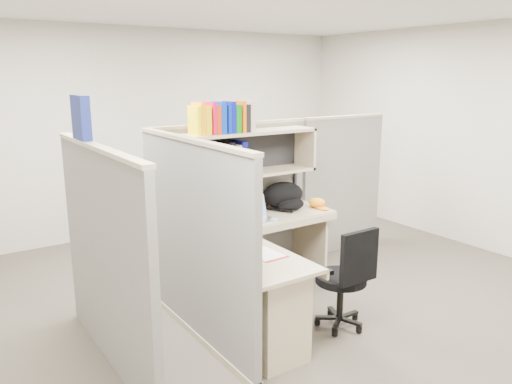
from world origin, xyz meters
TOP-DOWN VIEW (x-y plane):
  - ground at (0.00, 0.00)m, footprint 6.00×6.00m
  - room_shell at (0.00, 0.00)m, footprint 6.00×6.00m
  - cubicle at (-0.37, 0.45)m, footprint 3.79×1.84m
  - desk at (-0.41, -0.29)m, footprint 1.74×1.75m
  - laptop at (-0.02, 0.41)m, footprint 0.33×0.33m
  - backpack at (0.49, 0.62)m, footprint 0.52×0.43m
  - orange_cap at (0.80, 0.50)m, footprint 0.20×0.22m
  - snack_canister at (-0.42, -0.13)m, footprint 0.09×0.09m
  - tissue_box at (-0.82, -0.44)m, footprint 0.13×0.13m
  - mouse at (0.12, 0.33)m, footprint 0.10×0.07m
  - paper_cup at (0.03, 0.67)m, footprint 0.08×0.08m
  - book_stack at (0.17, 0.74)m, footprint 0.18×0.23m
  - loose_paper at (-0.46, -0.35)m, footprint 0.22×0.29m
  - task_chair at (0.18, -0.58)m, footprint 0.47×0.43m

SIDE VIEW (x-z plane):
  - ground at x=0.00m, z-range 0.00..0.00m
  - task_chair at x=0.18m, z-range -0.13..0.77m
  - desk at x=-0.41m, z-range 0.07..0.80m
  - loose_paper at x=-0.46m, z-range 0.73..0.73m
  - mouse at x=0.12m, z-range 0.73..0.76m
  - paper_cup at x=0.03m, z-range 0.73..0.82m
  - orange_cap at x=0.80m, z-range 0.73..0.83m
  - snack_canister at x=-0.42m, z-range 0.73..0.82m
  - book_stack at x=0.17m, z-range 0.73..0.83m
  - tissue_box at x=-0.82m, z-range 0.73..0.90m
  - laptop at x=-0.02m, z-range 0.73..0.96m
  - backpack at x=0.49m, z-range 0.73..1.01m
  - cubicle at x=-0.37m, z-range -0.07..1.88m
  - room_shell at x=0.00m, z-range -1.38..4.62m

